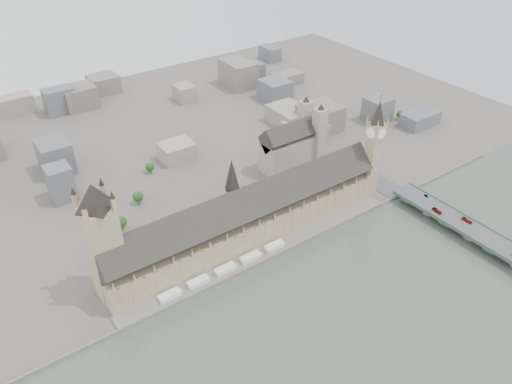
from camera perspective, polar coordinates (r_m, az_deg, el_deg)
ground at (r=433.12m, az=0.47°, el=-6.59°), size 900.00×900.00×0.00m
embankment_wall at (r=423.08m, az=1.67°, el=-7.51°), size 600.00×1.50×3.00m
river_terrace at (r=427.90m, az=1.06°, el=-7.02°), size 270.00×15.00×2.00m
terrace_tents at (r=409.72m, az=-3.55°, el=-8.78°), size 118.00×7.00×4.00m
palace_of_westminster at (r=431.43m, az=-1.04°, el=-2.91°), size 265.00×40.73×55.44m
elizabeth_tower at (r=484.40m, az=13.37°, el=5.55°), size 17.00×17.00×107.50m
victoria_tower at (r=376.59m, az=-17.21°, el=-4.83°), size 30.00×30.00×100.00m
central_tower at (r=411.03m, az=-2.74°, el=0.96°), size 13.00×13.00×48.00m
westminster_bridge at (r=484.27m, az=22.68°, el=-3.90°), size 25.00×325.00×10.25m
bridge_parapets at (r=466.37m, az=27.20°, el=-5.98°), size 25.00×235.00×1.15m
westminster_abbey at (r=537.21m, az=4.20°, el=5.40°), size 68.00×36.00×64.00m
city_skyline_inland at (r=606.18m, az=-13.28°, el=7.42°), size 720.00×360.00×38.00m
park_trees at (r=463.84m, az=-4.86°, el=-2.38°), size 110.00×30.00×15.00m
red_bus_north at (r=486.96m, az=19.97°, el=-2.03°), size 3.18×10.08×2.76m
red_bus_south at (r=484.41m, az=22.97°, el=-3.00°), size 2.41×10.00×2.78m
car_silver at (r=505.80m, az=18.87°, el=-0.41°), size 2.69×4.58×1.43m
car_approach at (r=544.43m, az=12.65°, el=3.30°), size 3.12×4.72×1.27m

